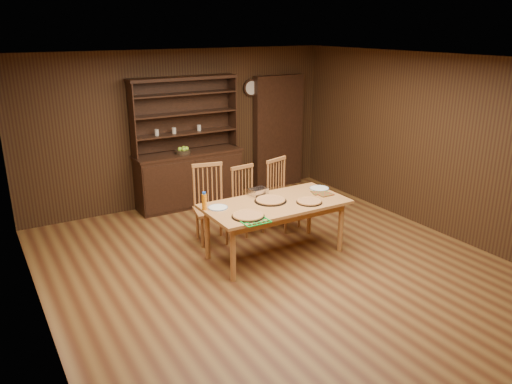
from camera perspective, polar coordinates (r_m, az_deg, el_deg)
floor at (r=6.51m, az=2.27°, el=-8.57°), size 6.00×6.00×0.00m
room_shell at (r=5.96m, az=2.46°, el=5.05°), size 6.00×6.00×6.00m
china_hutch at (r=8.58m, az=-7.70°, el=2.34°), size 1.84×0.52×2.17m
doorway at (r=9.46m, az=2.52°, el=6.86°), size 1.00×0.18×2.10m
wall_clock at (r=9.08m, az=-0.57°, el=11.82°), size 0.30×0.05×0.30m
dining_table at (r=6.59m, az=2.23°, el=-1.88°), size 1.89×0.95×0.75m
chair_left at (r=7.11m, az=-5.30°, el=-0.98°), size 0.54×0.53×1.12m
chair_center at (r=7.41m, az=-1.14°, el=-0.63°), size 0.45×0.43×1.01m
chair_right at (r=7.57m, az=2.86°, el=0.07°), size 0.54×0.53×1.07m
pizza_left at (r=6.07m, az=-0.91°, el=-2.69°), size 0.41×0.41×0.04m
pizza_right at (r=6.58m, az=6.11°, el=-1.07°), size 0.34×0.34×0.04m
pizza_center at (r=6.60m, az=1.67°, el=-0.93°), size 0.43×0.43×0.04m
cooling_rack at (r=5.96m, az=-0.28°, el=-3.21°), size 0.41×0.41×0.01m
plate_left at (r=6.37m, az=-4.37°, el=-1.78°), size 0.25×0.25×0.02m
plate_right at (r=7.15m, az=7.24°, el=0.43°), size 0.28×0.28×0.02m
foil_dish at (r=6.83m, az=0.28°, el=0.04°), size 0.26×0.20×0.10m
juice_bottle at (r=6.31m, az=-5.92°, el=-1.07°), size 0.06×0.06×0.23m
pot_holder_a at (r=6.93m, az=7.82°, el=-0.22°), size 0.20×0.20×0.01m
pot_holder_b at (r=6.97m, az=7.16°, el=-0.07°), size 0.22×0.22×0.01m
fruit_bowl at (r=8.37m, az=-8.34°, el=4.68°), size 0.26×0.26×0.12m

